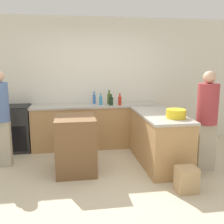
{
  "coord_description": "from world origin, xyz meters",
  "views": [
    {
      "loc": [
        -0.53,
        -3.66,
        1.77
      ],
      "look_at": [
        0.16,
        0.6,
        0.94
      ],
      "focal_mm": 42.0,
      "sensor_mm": 36.0,
      "label": 1
    }
  ],
  "objects": [
    {
      "name": "water_bottle_blue",
      "position": [
        -0.03,
        1.81,
        1.0
      ],
      "size": [
        0.06,
        0.06,
        0.26
      ],
      "color": "#386BB7",
      "rests_on": "counter_back"
    },
    {
      "name": "island_table",
      "position": [
        -0.47,
        0.46,
        0.46
      ],
      "size": [
        0.63,
        0.77,
        0.91
      ],
      "color": "brown",
      "rests_on": "ground_plane"
    },
    {
      "name": "person_by_range",
      "position": [
        -1.68,
        0.87,
        0.91
      ],
      "size": [
        0.28,
        0.28,
        1.64
      ],
      "color": "#ADA38E",
      "rests_on": "ground_plane"
    },
    {
      "name": "person_at_peninsula",
      "position": [
        1.64,
        0.18,
        0.89
      ],
      "size": [
        0.33,
        0.33,
        1.63
      ],
      "color": "#ADA38E",
      "rests_on": "ground_plane"
    },
    {
      "name": "wine_bottle_dark",
      "position": [
        0.29,
        1.56,
        0.99
      ],
      "size": [
        0.09,
        0.09,
        0.22
      ],
      "color": "black",
      "rests_on": "counter_back"
    },
    {
      "name": "mixing_bowl",
      "position": [
        1.11,
        0.17,
        0.97
      ],
      "size": [
        0.31,
        0.31,
        0.14
      ],
      "color": "yellow",
      "rests_on": "counter_peninsula"
    },
    {
      "name": "counter_peninsula",
      "position": [
        0.98,
        0.6,
        0.45
      ],
      "size": [
        0.69,
        1.63,
        0.9
      ],
      "color": "tan",
      "rests_on": "ground_plane"
    },
    {
      "name": "hot_sauce_bottle",
      "position": [
        0.47,
        1.54,
        0.99
      ],
      "size": [
        0.07,
        0.07,
        0.24
      ],
      "color": "red",
      "rests_on": "counter_back"
    },
    {
      "name": "range_oven",
      "position": [
        -1.65,
        1.71,
        0.45
      ],
      "size": [
        0.62,
        0.63,
        0.91
      ],
      "color": "black",
      "rests_on": "ground_plane"
    },
    {
      "name": "counter_back",
      "position": [
        0.0,
        1.71,
        0.45
      ],
      "size": [
        2.66,
        0.66,
        0.9
      ],
      "color": "tan",
      "rests_on": "ground_plane"
    },
    {
      "name": "olive_oil_bottle",
      "position": [
        0.28,
        1.77,
        1.01
      ],
      "size": [
        0.08,
        0.08,
        0.29
      ],
      "color": "#475B1E",
      "rests_on": "counter_back"
    },
    {
      "name": "paper_bag",
      "position": [
        1.02,
        -0.5,
        0.18
      ],
      "size": [
        0.29,
        0.23,
        0.35
      ],
      "color": "tan",
      "rests_on": "ground_plane"
    },
    {
      "name": "dish_soap_bottle",
      "position": [
        0.09,
        1.62,
        0.99
      ],
      "size": [
        0.06,
        0.06,
        0.24
      ],
      "color": "#338CBF",
      "rests_on": "counter_back"
    },
    {
      "name": "ground_plane",
      "position": [
        0.0,
        0.0,
        0.0
      ],
      "size": [
        14.0,
        14.0,
        0.0
      ],
      "primitive_type": "plane",
      "color": "beige"
    },
    {
      "name": "wall_back",
      "position": [
        0.0,
        2.05,
        1.35
      ],
      "size": [
        8.0,
        0.06,
        2.7
      ],
      "color": "silver",
      "rests_on": "ground_plane"
    }
  ]
}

